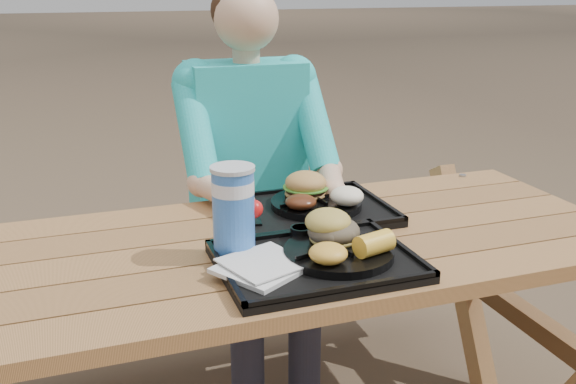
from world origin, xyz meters
name	(u,v)px	position (x,y,z in m)	size (l,w,h in m)	color
picnic_table	(288,365)	(0.00, 0.00, 0.38)	(1.80, 1.49, 0.75)	#999999
tray_near	(316,263)	(0.01, -0.18, 0.76)	(0.45, 0.35, 0.02)	black
tray_far	(308,212)	(0.11, 0.15, 0.76)	(0.45, 0.35, 0.02)	black
plate_near	(339,252)	(0.06, -0.18, 0.78)	(0.26, 0.26, 0.02)	black
plate_far	(316,203)	(0.14, 0.16, 0.78)	(0.26, 0.26, 0.02)	black
napkin_stack	(261,267)	(-0.13, -0.20, 0.78)	(0.17, 0.17, 0.02)	silver
soda_cup	(234,211)	(-0.16, -0.07, 0.87)	(0.10, 0.10, 0.20)	#1855B5
condiment_bbq	(301,233)	(0.02, -0.05, 0.79)	(0.06, 0.06, 0.03)	black
condiment_mustard	(319,230)	(0.06, -0.05, 0.79)	(0.06, 0.06, 0.03)	gold
sandwich	(334,217)	(0.07, -0.13, 0.85)	(0.12, 0.12, 0.12)	gold
mac_cheese	(328,253)	(0.01, -0.24, 0.81)	(0.09, 0.09, 0.04)	gold
corn_cob	(374,244)	(0.13, -0.24, 0.82)	(0.09, 0.09, 0.05)	yellow
cutlery_far	(253,214)	(-0.05, 0.15, 0.77)	(0.03, 0.17, 0.01)	black
burger	(306,178)	(0.13, 0.21, 0.85)	(0.12, 0.12, 0.11)	#B98341
baked_beans	(301,202)	(0.07, 0.11, 0.81)	(0.09, 0.09, 0.04)	#502310
potato_salad	(347,196)	(0.21, 0.09, 0.82)	(0.09, 0.09, 0.05)	white
diner	(249,202)	(0.07, 0.62, 0.64)	(0.48, 0.84, 1.28)	#157497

